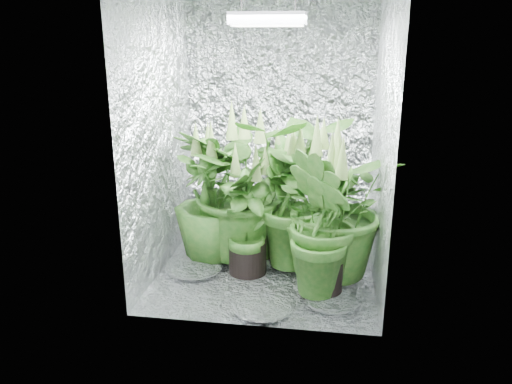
{
  "coord_description": "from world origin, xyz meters",
  "views": [
    {
      "loc": [
        0.44,
        -3.48,
        1.7
      ],
      "look_at": [
        -0.08,
        0.0,
        0.62
      ],
      "focal_mm": 35.0,
      "sensor_mm": 36.0,
      "label": 1
    }
  ],
  "objects_px": {
    "plant_f": "(247,217)",
    "circulation_fan": "(343,225)",
    "plant_g": "(324,225)",
    "plant_b": "(283,192)",
    "grow_lamp": "(268,19)",
    "plant_d": "(211,198)",
    "plant_e": "(329,205)",
    "plant_c": "(295,202)",
    "plant_a": "(245,187)"
  },
  "relations": [
    {
      "from": "plant_e",
      "to": "circulation_fan",
      "type": "height_order",
      "value": "plant_e"
    },
    {
      "from": "plant_b",
      "to": "plant_a",
      "type": "bearing_deg",
      "value": -127.96
    },
    {
      "from": "grow_lamp",
      "to": "plant_g",
      "type": "distance_m",
      "value": 1.42
    },
    {
      "from": "plant_b",
      "to": "plant_e",
      "type": "bearing_deg",
      "value": -58.55
    },
    {
      "from": "plant_f",
      "to": "plant_g",
      "type": "distance_m",
      "value": 0.63
    },
    {
      "from": "plant_b",
      "to": "plant_f",
      "type": "distance_m",
      "value": 0.65
    },
    {
      "from": "grow_lamp",
      "to": "plant_b",
      "type": "relative_size",
      "value": 0.5
    },
    {
      "from": "plant_d",
      "to": "circulation_fan",
      "type": "xyz_separation_m",
      "value": [
        1.04,
        0.48,
        -0.35
      ]
    },
    {
      "from": "plant_c",
      "to": "circulation_fan",
      "type": "height_order",
      "value": "plant_c"
    },
    {
      "from": "plant_b",
      "to": "plant_g",
      "type": "bearing_deg",
      "value": -68.19
    },
    {
      "from": "grow_lamp",
      "to": "plant_c",
      "type": "distance_m",
      "value": 1.32
    },
    {
      "from": "plant_g",
      "to": "plant_e",
      "type": "bearing_deg",
      "value": 83.8
    },
    {
      "from": "plant_b",
      "to": "circulation_fan",
      "type": "relative_size",
      "value": 2.55
    },
    {
      "from": "plant_a",
      "to": "plant_d",
      "type": "xyz_separation_m",
      "value": [
        -0.26,
        -0.08,
        -0.07
      ]
    },
    {
      "from": "grow_lamp",
      "to": "plant_d",
      "type": "bearing_deg",
      "value": 165.06
    },
    {
      "from": "plant_a",
      "to": "circulation_fan",
      "type": "height_order",
      "value": "plant_a"
    },
    {
      "from": "plant_d",
      "to": "plant_c",
      "type": "bearing_deg",
      "value": -1.56
    },
    {
      "from": "plant_c",
      "to": "plant_e",
      "type": "height_order",
      "value": "plant_e"
    },
    {
      "from": "plant_a",
      "to": "grow_lamp",
      "type": "bearing_deg",
      "value": -45.86
    },
    {
      "from": "plant_e",
      "to": "plant_f",
      "type": "xyz_separation_m",
      "value": [
        -0.59,
        0.01,
        -0.13
      ]
    },
    {
      "from": "plant_d",
      "to": "plant_f",
      "type": "bearing_deg",
      "value": -30.56
    },
    {
      "from": "plant_b",
      "to": "plant_f",
      "type": "bearing_deg",
      "value": -108.4
    },
    {
      "from": "plant_f",
      "to": "circulation_fan",
      "type": "xyz_separation_m",
      "value": [
        0.72,
        0.67,
        -0.28
      ]
    },
    {
      "from": "plant_c",
      "to": "plant_f",
      "type": "height_order",
      "value": "plant_c"
    },
    {
      "from": "grow_lamp",
      "to": "circulation_fan",
      "type": "relative_size",
      "value": 1.28
    },
    {
      "from": "plant_f",
      "to": "circulation_fan",
      "type": "distance_m",
      "value": 1.02
    },
    {
      "from": "plant_a",
      "to": "plant_g",
      "type": "distance_m",
      "value": 0.83
    },
    {
      "from": "grow_lamp",
      "to": "plant_c",
      "type": "relative_size",
      "value": 0.44
    },
    {
      "from": "plant_a",
      "to": "plant_d",
      "type": "distance_m",
      "value": 0.28
    },
    {
      "from": "grow_lamp",
      "to": "circulation_fan",
      "type": "xyz_separation_m",
      "value": [
        0.58,
        0.61,
        -1.66
      ]
    },
    {
      "from": "plant_c",
      "to": "plant_a",
      "type": "bearing_deg",
      "value": 165.77
    },
    {
      "from": "plant_d",
      "to": "plant_g",
      "type": "xyz_separation_m",
      "value": [
        0.88,
        -0.46,
        0.0
      ]
    },
    {
      "from": "plant_g",
      "to": "circulation_fan",
      "type": "xyz_separation_m",
      "value": [
        0.16,
        0.94,
        -0.35
      ]
    },
    {
      "from": "plant_e",
      "to": "circulation_fan",
      "type": "distance_m",
      "value": 0.8
    },
    {
      "from": "circulation_fan",
      "to": "plant_b",
      "type": "bearing_deg",
      "value": -170.1
    },
    {
      "from": "plant_a",
      "to": "plant_f",
      "type": "distance_m",
      "value": 0.32
    },
    {
      "from": "grow_lamp",
      "to": "plant_b",
      "type": "xyz_separation_m",
      "value": [
        0.07,
        0.55,
        -1.36
      ]
    },
    {
      "from": "plant_e",
      "to": "plant_f",
      "type": "bearing_deg",
      "value": 179.28
    },
    {
      "from": "plant_c",
      "to": "plant_f",
      "type": "bearing_deg",
      "value": -152.71
    },
    {
      "from": "plant_d",
      "to": "plant_e",
      "type": "xyz_separation_m",
      "value": [
        0.91,
        -0.2,
        0.05
      ]
    },
    {
      "from": "plant_a",
      "to": "plant_g",
      "type": "xyz_separation_m",
      "value": [
        0.62,
        -0.54,
        -0.07
      ]
    },
    {
      "from": "plant_a",
      "to": "plant_e",
      "type": "height_order",
      "value": "plant_a"
    },
    {
      "from": "plant_f",
      "to": "grow_lamp",
      "type": "bearing_deg",
      "value": 26.71
    },
    {
      "from": "plant_b",
      "to": "plant_d",
      "type": "distance_m",
      "value": 0.68
    },
    {
      "from": "plant_d",
      "to": "circulation_fan",
      "type": "distance_m",
      "value": 1.2
    },
    {
      "from": "plant_a",
      "to": "plant_e",
      "type": "distance_m",
      "value": 0.71
    },
    {
      "from": "grow_lamp",
      "to": "plant_g",
      "type": "bearing_deg",
      "value": -38.33
    },
    {
      "from": "grow_lamp",
      "to": "plant_f",
      "type": "xyz_separation_m",
      "value": [
        -0.14,
        -0.07,
        -1.38
      ]
    },
    {
      "from": "plant_e",
      "to": "plant_b",
      "type": "bearing_deg",
      "value": 121.45
    },
    {
      "from": "grow_lamp",
      "to": "plant_d",
      "type": "relative_size",
      "value": 0.45
    }
  ]
}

